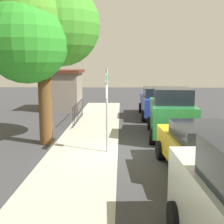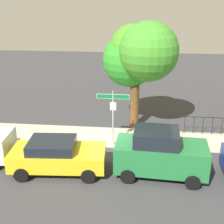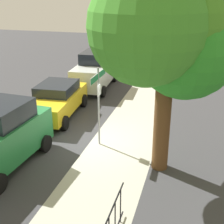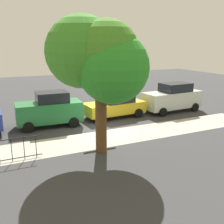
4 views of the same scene
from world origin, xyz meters
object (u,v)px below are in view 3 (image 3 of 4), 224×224
at_px(shade_tree, 169,33).
at_px(car_silver, 95,70).
at_px(car_green, 0,137).
at_px(car_yellow, 56,100).
at_px(street_sign, 99,91).

height_order(shade_tree, car_silver, shade_tree).
xyz_separation_m(car_silver, car_green, (9.41, -0.20, 0.00)).
bearing_deg(shade_tree, car_green, -77.88).
xyz_separation_m(shade_tree, car_green, (1.14, -5.30, -3.46)).
height_order(car_silver, car_yellow, car_silver).
height_order(car_yellow, car_green, car_green).
distance_m(shade_tree, car_green, 6.43).
height_order(shade_tree, car_green, shade_tree).
height_order(street_sign, car_silver, street_sign).
relative_size(shade_tree, car_yellow, 1.46).
bearing_deg(car_silver, shade_tree, 28.35).
distance_m(shade_tree, car_silver, 10.32).
xyz_separation_m(shade_tree, car_silver, (-8.28, -5.10, -3.47)).
bearing_deg(car_green, shade_tree, 105.47).
relative_size(street_sign, car_yellow, 0.70).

